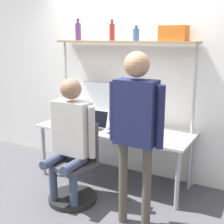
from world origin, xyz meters
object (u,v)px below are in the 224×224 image
monitor (94,98)px  bottle_purple (78,31)px  bottle_red (112,32)px  laptop (96,123)px  person_standing (136,119)px  storage_box (174,33)px  office_chair (75,176)px  cell_phone (112,132)px  person_seated (70,131)px  bottle_blue (136,34)px

monitor → bottle_purple: (-0.23, -0.02, 0.91)m
bottle_red → bottle_purple: bearing=-180.0°
laptop → person_standing: 1.14m
person_standing → storage_box: (-0.00, 1.03, 0.78)m
office_chair → bottle_purple: (-0.52, 0.90, 1.64)m
laptop → bottle_purple: 1.29m
person_standing → bottle_red: bottle_red is taller
cell_phone → person_seated: 0.59m
laptop → bottle_purple: (-0.49, 0.36, 1.15)m
person_standing → bottle_red: (-0.82, 1.03, 0.80)m
cell_phone → person_seated: bearing=-114.8°
storage_box → monitor: bearing=178.8°
office_chair → bottle_purple: bearing=120.3°
office_chair → person_standing: bearing=-9.2°
person_standing → laptop: bearing=141.7°
office_chair → storage_box: bearing=47.9°
monitor → storage_box: (1.11, -0.02, 0.88)m
laptop → storage_box: storage_box is taller
cell_phone → person_standing: person_standing is taller
office_chair → person_seated: bearing=-105.1°
bottle_purple → storage_box: 1.34m
laptop → person_seated: person_seated is taller
bottle_purple → bottle_red: bottle_purple is taller
storage_box → laptop: bearing=-157.2°
cell_phone → person_seated: (-0.24, -0.53, 0.12)m
cell_phone → person_seated: person_seated is taller
laptop → storage_box: size_ratio=1.00×
bottle_red → person_standing: bearing=-51.6°
monitor → person_seated: (0.28, -0.97, -0.17)m
laptop → bottle_red: bearing=84.1°
office_chair → bottle_purple: size_ratio=3.34×
person_seated → bottle_blue: 1.44m
person_seated → bottle_purple: size_ratio=5.11×
monitor → office_chair: (0.30, -0.92, -0.74)m
cell_phone → bottle_blue: size_ratio=0.83×
bottle_purple → bottle_red: bearing=0.0°
person_seated → person_standing: (0.83, -0.09, 0.27)m
bottle_red → cell_phone: bearing=-60.8°
office_chair → bottle_blue: bearing=69.4°
bottle_purple → storage_box: bottle_purple is taller
bottle_blue → bottle_red: (-0.34, 0.00, 0.03)m
bottle_blue → bottle_red: bottle_red is taller
person_standing → bottle_blue: bearing=114.9°
laptop → bottle_blue: size_ratio=1.75×
cell_phone → bottle_red: 1.29m
person_seated → bottle_purple: (-0.51, 0.94, 1.08)m
laptop → monitor: bearing=124.0°
bottle_red → storage_box: bearing=-0.0°
person_standing → bottle_blue: (-0.48, 1.03, 0.77)m
person_seated → bottle_red: (0.01, 0.94, 1.07)m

